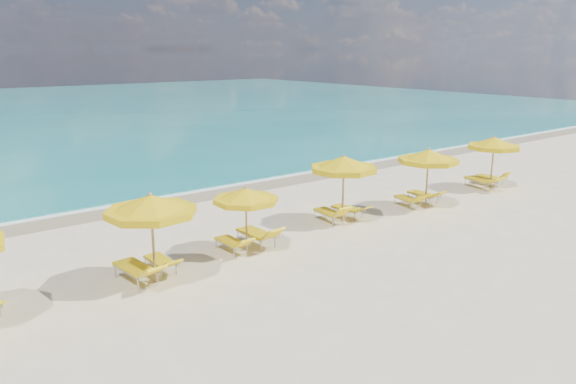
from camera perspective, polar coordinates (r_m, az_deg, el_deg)
ground_plane at (r=20.03m, az=2.64°, el=-4.17°), size 120.00×120.00×0.00m
ocean at (r=63.95m, az=-26.73°, el=7.10°), size 120.00×80.00×0.30m
wet_sand_band at (r=25.87m, az=-8.05°, el=-0.03°), size 120.00×2.60×0.01m
foam_line at (r=26.55m, az=-8.91°, el=0.31°), size 120.00×1.20×0.03m
whitecap_near at (r=32.68m, az=-25.87°, el=1.67°), size 14.00×0.36×0.05m
whitecap_far at (r=43.94m, az=-9.87°, el=5.80°), size 18.00×0.30×0.05m
umbrella_2 at (r=15.73m, az=-13.76°, el=-1.39°), size 3.12×3.12×2.58m
umbrella_3 at (r=17.85m, az=-4.31°, el=-0.40°), size 2.72×2.72×2.14m
umbrella_4 at (r=20.94m, az=5.68°, el=2.81°), size 3.12×3.12×2.57m
umbrella_5 at (r=23.44m, az=14.08°, el=3.49°), size 2.92×2.92×2.48m
umbrella_6 at (r=27.81m, az=20.20°, el=4.64°), size 2.66×2.66×2.46m
lounger_2_left at (r=16.42m, az=-15.11°, el=-8.03°), size 0.84×2.07×0.81m
lounger_2_right at (r=16.99m, az=-12.77°, el=-7.26°), size 0.55×1.65×0.66m
lounger_3_left at (r=18.23m, az=-5.71°, el=-5.46°), size 0.58×1.65×0.70m
lounger_3_right at (r=18.76m, az=-3.16°, el=-4.70°), size 0.72×1.95×0.86m
lounger_4_left at (r=21.28m, az=4.28°, el=-2.47°), size 0.73×1.74×0.82m
lounger_4_right at (r=21.97m, az=6.12°, el=-2.02°), size 0.78×1.74×0.62m
lounger_5_left at (r=23.74m, az=12.10°, el=-1.01°), size 0.85×1.67×0.73m
lounger_5_right at (r=24.59m, az=13.61°, el=-0.54°), size 0.62×1.77×0.70m
lounger_6_left at (r=27.81m, az=18.98°, el=0.83°), size 0.99×2.07×0.77m
lounger_6_right at (r=28.80m, az=19.86°, el=1.15°), size 0.61×1.65×0.78m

